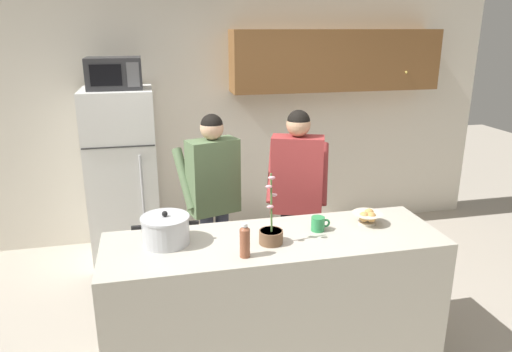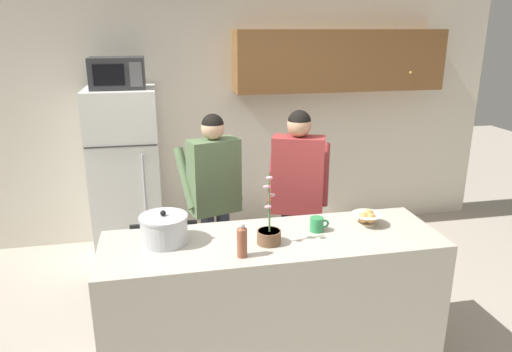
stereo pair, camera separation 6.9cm
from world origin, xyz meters
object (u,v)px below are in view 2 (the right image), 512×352
object	(u,v)px
microwave	(117,73)
bottle_near_edge	(242,240)
refrigerator	(126,176)
person_by_sink	(298,186)
cooking_pot	(164,229)
bread_bowl	(367,218)
potted_orchid	(269,234)
person_near_pot	(214,187)
coffee_mug	(317,224)

from	to	relation	value
microwave	bottle_near_edge	distance (m)	2.32
refrigerator	person_by_sink	size ratio (longest dim) A/B	1.04
cooking_pot	bread_bowl	xyz separation A→B (m)	(1.36, 0.00, -0.04)
bottle_near_edge	potted_orchid	xyz separation A→B (m)	(0.20, 0.14, -0.04)
person_near_pot	coffee_mug	xyz separation A→B (m)	(0.58, -0.89, -0.01)
microwave	cooking_pot	size ratio (longest dim) A/B	1.17
bread_bowl	person_by_sink	bearing A→B (deg)	113.01
cooking_pot	coffee_mug	bearing A→B (deg)	-1.43
bottle_near_edge	potted_orchid	distance (m)	0.25
person_by_sink	person_near_pot	bearing A→B (deg)	164.75
coffee_mug	cooking_pot	bearing A→B (deg)	178.57
bread_bowl	refrigerator	bearing A→B (deg)	133.69
person_near_pot	coffee_mug	distance (m)	1.06
microwave	person_by_sink	distance (m)	1.94
person_near_pot	person_by_sink	xyz separation A→B (m)	(0.65, -0.18, 0.03)
person_by_sink	bottle_near_edge	distance (m)	1.15
cooking_pot	bottle_near_edge	xyz separation A→B (m)	(0.44, -0.29, 0.01)
bottle_near_edge	bread_bowl	bearing A→B (deg)	17.51
cooking_pot	coffee_mug	distance (m)	0.99
person_by_sink	bread_bowl	world-z (taller)	person_by_sink
potted_orchid	person_near_pot	bearing A→B (deg)	102.62
refrigerator	potted_orchid	distance (m)	2.15
coffee_mug	microwave	bearing A→B (deg)	126.81
coffee_mug	bread_bowl	bearing A→B (deg)	4.06
refrigerator	potted_orchid	world-z (taller)	refrigerator
coffee_mug	person_by_sink	bearing A→B (deg)	84.06
bottle_near_edge	potted_orchid	size ratio (longest dim) A/B	0.47
coffee_mug	bottle_near_edge	world-z (taller)	bottle_near_edge
refrigerator	bottle_near_edge	xyz separation A→B (m)	(0.78, -2.06, 0.18)
cooking_pot	bread_bowl	bearing A→B (deg)	0.04
person_near_pot	bottle_near_edge	bearing A→B (deg)	-88.52
bottle_near_edge	coffee_mug	bearing A→B (deg)	25.49
cooking_pot	potted_orchid	world-z (taller)	potted_orchid
microwave	coffee_mug	bearing A→B (deg)	-53.19
potted_orchid	person_by_sink	bearing A→B (deg)	62.60
person_by_sink	bread_bowl	xyz separation A→B (m)	(0.29, -0.68, -0.03)
cooking_pot	potted_orchid	bearing A→B (deg)	-12.70
bread_bowl	potted_orchid	size ratio (longest dim) A/B	0.47
refrigerator	person_near_pot	world-z (taller)	refrigerator
person_by_sink	refrigerator	bearing A→B (deg)	142.18
microwave	person_near_pot	xyz separation A→B (m)	(0.75, -0.89, -0.84)
cooking_pot	potted_orchid	xyz separation A→B (m)	(0.64, -0.14, -0.03)
refrigerator	cooking_pot	bearing A→B (deg)	-79.32
person_by_sink	bottle_near_edge	xyz separation A→B (m)	(-0.62, -0.97, 0.02)
bread_bowl	microwave	bearing A→B (deg)	134.05
microwave	person_near_pot	bearing A→B (deg)	-49.90
person_by_sink	bread_bowl	size ratio (longest dim) A/B	7.62
refrigerator	person_near_pot	xyz separation A→B (m)	(0.75, -0.91, 0.13)
microwave	potted_orchid	distance (m)	2.28
bread_bowl	potted_orchid	world-z (taller)	potted_orchid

